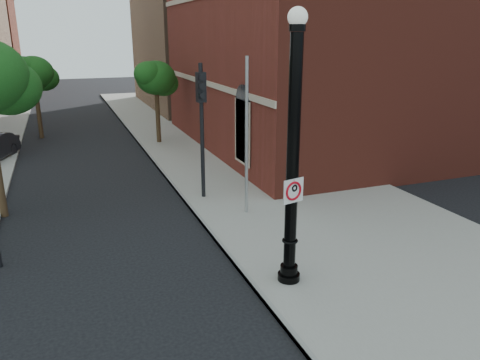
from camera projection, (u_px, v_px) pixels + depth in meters
name	position (u px, v px, depth m)	size (l,w,h in m)	color
ground	(178.00, 327.00, 9.65)	(120.00, 120.00, 0.00)	black
sidewalk_right	(256.00, 170.00, 20.60)	(8.00, 60.00, 0.12)	gray
curb_edge	(168.00, 179.00, 19.24)	(0.10, 60.00, 0.14)	gray
brick_wall_building	(396.00, 25.00, 25.73)	(22.30, 16.30, 12.50)	maroon
bg_building_tan_b	(274.00, 19.00, 39.77)	(22.00, 14.00, 14.00)	#8B634B
lamppost	(292.00, 168.00, 10.43)	(0.53, 0.53, 6.32)	black
no_parking_sign	(294.00, 191.00, 10.42)	(0.55, 0.16, 0.56)	white
traffic_signal_right	(202.00, 110.00, 16.11)	(0.32, 0.40, 4.86)	black
utility_pole	(247.00, 140.00, 14.81)	(0.10, 0.10, 5.15)	#999999
street_tree_b	(34.00, 74.00, 26.12)	(2.57, 2.33, 4.64)	#332114
street_tree_c	(156.00, 79.00, 24.70)	(2.47, 2.24, 4.46)	#332114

